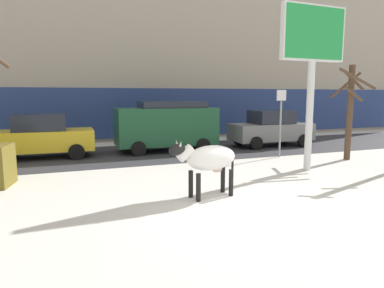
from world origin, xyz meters
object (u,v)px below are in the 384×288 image
(car_grey_sedan, at_px, (271,128))
(billboard, at_px, (313,43))
(car_yellow_sedan, at_px, (41,136))
(car_darkgreen_van, at_px, (167,125))
(cow_holstein, at_px, (209,159))
(bare_tree_far_back, at_px, (350,107))
(street_sign, at_px, (281,118))

(car_grey_sedan, bearing_deg, billboard, -110.98)
(car_yellow_sedan, bearing_deg, car_grey_sedan, -2.07)
(car_yellow_sedan, bearing_deg, car_darkgreen_van, -0.58)
(cow_holstein, distance_m, billboard, 5.87)
(car_darkgreen_van, xyz_separation_m, bare_tree_far_back, (6.22, -4.76, 0.90))
(car_darkgreen_van, xyz_separation_m, street_sign, (4.02, -3.23, 0.43))
(cow_holstein, relative_size, car_darkgreen_van, 0.42)
(cow_holstein, relative_size, car_grey_sedan, 0.46)
(billboard, distance_m, street_sign, 3.74)
(cow_holstein, bearing_deg, billboard, 21.10)
(cow_holstein, height_order, billboard, billboard)
(car_grey_sedan, relative_size, bare_tree_far_back, 1.12)
(bare_tree_far_back, bearing_deg, car_grey_sedan, 99.42)
(billboard, height_order, car_yellow_sedan, billboard)
(car_grey_sedan, height_order, bare_tree_far_back, bare_tree_far_back)
(billboard, relative_size, street_sign, 1.97)
(car_yellow_sedan, distance_m, car_darkgreen_van, 5.44)
(car_darkgreen_van, height_order, bare_tree_far_back, bare_tree_far_back)
(billboard, distance_m, car_grey_sedan, 6.77)
(cow_holstein, bearing_deg, car_darkgreen_van, 81.54)
(cow_holstein, height_order, car_darkgreen_van, car_darkgreen_van)
(bare_tree_far_back, bearing_deg, street_sign, 145.35)
(billboard, xyz_separation_m, bare_tree_far_back, (2.83, 1.05, -2.18))
(cow_holstein, distance_m, car_darkgreen_van, 7.63)
(car_grey_sedan, xyz_separation_m, street_sign, (-1.47, -2.89, 0.76))
(cow_holstein, distance_m, bare_tree_far_back, 7.94)
(bare_tree_far_back, height_order, street_sign, bare_tree_far_back)
(car_yellow_sedan, xyz_separation_m, street_sign, (9.45, -3.29, 0.76))
(car_darkgreen_van, bearing_deg, cow_holstein, -98.46)
(bare_tree_far_back, bearing_deg, car_darkgreen_van, 142.62)
(car_darkgreen_van, bearing_deg, car_yellow_sedan, 179.42)
(cow_holstein, xyz_separation_m, billboard, (4.52, 1.74, 3.31))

